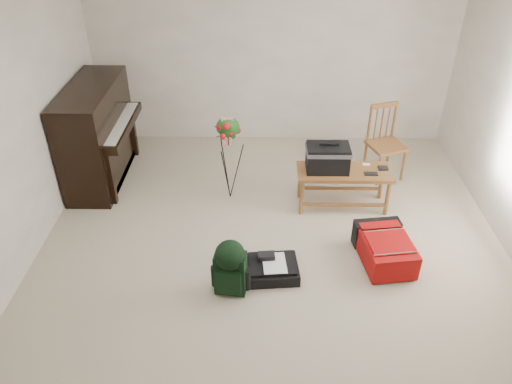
{
  "coord_description": "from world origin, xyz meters",
  "views": [
    {
      "loc": [
        -0.1,
        -3.97,
        3.49
      ],
      "look_at": [
        -0.18,
        0.35,
        0.61
      ],
      "focal_mm": 35.0,
      "sensor_mm": 36.0,
      "label": 1
    }
  ],
  "objects_px": {
    "bench": "(333,162)",
    "green_backpack": "(230,265)",
    "dining_chair": "(386,143)",
    "black_duffel": "(272,268)",
    "piano": "(98,136)",
    "flower_stand": "(229,159)",
    "red_suitcase": "(384,245)"
  },
  "relations": [
    {
      "from": "bench",
      "to": "flower_stand",
      "type": "xyz_separation_m",
      "value": [
        -1.21,
        0.15,
        -0.05
      ]
    },
    {
      "from": "dining_chair",
      "to": "flower_stand",
      "type": "height_order",
      "value": "flower_stand"
    },
    {
      "from": "green_backpack",
      "to": "flower_stand",
      "type": "distance_m",
      "value": 1.64
    },
    {
      "from": "flower_stand",
      "to": "bench",
      "type": "bearing_deg",
      "value": -12.07
    },
    {
      "from": "bench",
      "to": "red_suitcase",
      "type": "height_order",
      "value": "bench"
    },
    {
      "from": "bench",
      "to": "dining_chair",
      "type": "bearing_deg",
      "value": 42.95
    },
    {
      "from": "black_duffel",
      "to": "flower_stand",
      "type": "bearing_deg",
      "value": 104.63
    },
    {
      "from": "bench",
      "to": "dining_chair",
      "type": "relative_size",
      "value": 1.14
    },
    {
      "from": "red_suitcase",
      "to": "flower_stand",
      "type": "xyz_separation_m",
      "value": [
        -1.67,
        1.11,
        0.38
      ]
    },
    {
      "from": "black_duffel",
      "to": "green_backpack",
      "type": "relative_size",
      "value": 0.94
    },
    {
      "from": "dining_chair",
      "to": "flower_stand",
      "type": "xyz_separation_m",
      "value": [
        -1.98,
        -0.56,
        0.07
      ]
    },
    {
      "from": "flower_stand",
      "to": "green_backpack",
      "type": "bearing_deg",
      "value": -91.11
    },
    {
      "from": "bench",
      "to": "green_backpack",
      "type": "bearing_deg",
      "value": -126.96
    },
    {
      "from": "red_suitcase",
      "to": "bench",
      "type": "bearing_deg",
      "value": 107.35
    },
    {
      "from": "piano",
      "to": "dining_chair",
      "type": "bearing_deg",
      "value": 1.8
    },
    {
      "from": "piano",
      "to": "red_suitcase",
      "type": "height_order",
      "value": "piano"
    },
    {
      "from": "green_backpack",
      "to": "flower_stand",
      "type": "relative_size",
      "value": 0.53
    },
    {
      "from": "piano",
      "to": "dining_chair",
      "type": "height_order",
      "value": "piano"
    },
    {
      "from": "red_suitcase",
      "to": "green_backpack",
      "type": "xyz_separation_m",
      "value": [
        -1.56,
        -0.51,
        0.16
      ]
    },
    {
      "from": "piano",
      "to": "dining_chair",
      "type": "relative_size",
      "value": 1.56
    },
    {
      "from": "bench",
      "to": "flower_stand",
      "type": "height_order",
      "value": "flower_stand"
    },
    {
      "from": "bench",
      "to": "green_backpack",
      "type": "height_order",
      "value": "bench"
    },
    {
      "from": "bench",
      "to": "dining_chair",
      "type": "distance_m",
      "value": 1.06
    },
    {
      "from": "bench",
      "to": "red_suitcase",
      "type": "bearing_deg",
      "value": -64.42
    },
    {
      "from": "green_backpack",
      "to": "dining_chair",
      "type": "bearing_deg",
      "value": 57.16
    },
    {
      "from": "piano",
      "to": "bench",
      "type": "relative_size",
      "value": 1.37
    },
    {
      "from": "bench",
      "to": "black_duffel",
      "type": "distance_m",
      "value": 1.51
    },
    {
      "from": "piano",
      "to": "flower_stand",
      "type": "xyz_separation_m",
      "value": [
        1.67,
        -0.45,
        -0.06
      ]
    },
    {
      "from": "flower_stand",
      "to": "dining_chair",
      "type": "bearing_deg",
      "value": 11.01
    },
    {
      "from": "bench",
      "to": "red_suitcase",
      "type": "relative_size",
      "value": 1.43
    },
    {
      "from": "red_suitcase",
      "to": "black_duffel",
      "type": "relative_size",
      "value": 1.38
    },
    {
      "from": "dining_chair",
      "to": "green_backpack",
      "type": "bearing_deg",
      "value": -150.17
    }
  ]
}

